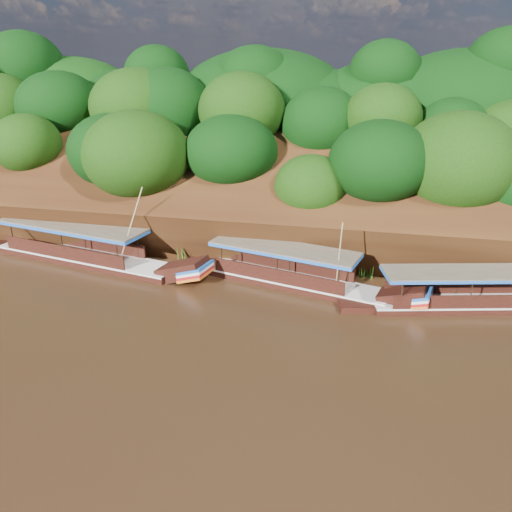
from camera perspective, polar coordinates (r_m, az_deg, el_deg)
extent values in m
plane|color=black|center=(25.69, -2.31, -9.76)|extent=(160.00, 160.00, 0.00)
cube|color=black|center=(38.89, 3.65, 6.87)|extent=(120.00, 16.12, 13.64)
cube|color=black|center=(49.37, 5.41, 5.80)|extent=(120.00, 24.00, 12.00)
ellipsoid|color=#0D3B09|center=(39.30, -5.32, 6.97)|extent=(18.00, 8.00, 6.40)
ellipsoid|color=#0D3B09|center=(44.74, 5.31, 16.17)|extent=(24.00, 11.00, 8.40)
cube|color=black|center=(31.57, 23.60, -5.39)|extent=(11.94, 4.74, 0.83)
cube|color=silver|center=(31.41, 23.71, -4.75)|extent=(11.95, 4.80, 0.09)
cube|color=brown|center=(30.39, 22.96, -1.71)|extent=(9.52, 4.43, 0.11)
cube|color=blue|center=(30.43, 22.93, -1.90)|extent=(9.52, 4.43, 0.17)
cube|color=black|center=(31.74, 4.34, -3.36)|extent=(12.19, 5.06, 0.90)
cube|color=silver|center=(31.56, 4.37, -2.65)|extent=(12.20, 5.13, 0.10)
cube|color=black|center=(29.83, 16.48, -4.47)|extent=(3.17, 2.30, 1.69)
cube|color=blue|center=(29.62, 17.97, -4.20)|extent=(1.85, 2.03, 0.62)
cube|color=#AA1215|center=(29.76, 17.89, -4.79)|extent=(1.85, 2.03, 0.62)
cube|color=brown|center=(31.07, 3.19, 0.93)|extent=(9.74, 4.75, 0.12)
cube|color=blue|center=(31.12, 3.19, 0.73)|extent=(9.74, 4.75, 0.18)
cylinder|color=tan|center=(29.23, 9.48, -0.01)|extent=(0.28, 1.21, 4.46)
cube|color=black|center=(37.27, -18.84, -0.63)|extent=(14.49, 5.12, 0.97)
cube|color=silver|center=(37.10, -18.93, 0.04)|extent=(14.50, 5.19, 0.11)
cube|color=black|center=(32.33, -8.32, -1.59)|extent=(3.64, 2.41, 1.92)
cube|color=blue|center=(31.76, -6.98, -1.31)|extent=(2.08, 2.16, 0.72)
cube|color=#AA1215|center=(31.91, -6.95, -1.92)|extent=(2.08, 2.16, 0.72)
cube|color=brown|center=(37.01, -20.35, 3.33)|extent=(11.51, 4.87, 0.13)
cube|color=blue|center=(37.05, -20.33, 3.14)|extent=(11.51, 4.87, 0.19)
cylinder|color=tan|center=(33.34, -14.19, 3.22)|extent=(1.63, 1.40, 5.12)
cone|color=#2F5916|center=(41.74, -25.22, 1.87)|extent=(1.50, 1.50, 1.47)
cone|color=#2F5916|center=(37.99, -17.16, 1.38)|extent=(1.50, 1.50, 1.71)
cone|color=#2F5916|center=(35.07, -7.66, 0.31)|extent=(1.50, 1.50, 1.49)
cone|color=#2F5916|center=(33.39, 4.15, -0.65)|extent=(1.50, 1.50, 1.51)
cone|color=#2F5916|center=(33.38, 13.01, -0.92)|extent=(1.50, 1.50, 1.79)
cone|color=#2F5916|center=(33.89, 24.61, -2.22)|extent=(1.50, 1.50, 1.62)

